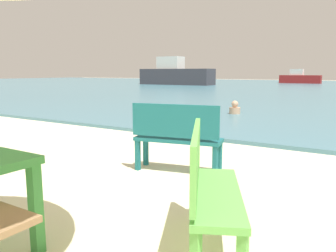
{
  "coord_description": "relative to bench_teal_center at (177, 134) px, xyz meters",
  "views": [
    {
      "loc": [
        2.28,
        -1.05,
        1.37
      ],
      "look_at": [
        -0.23,
        3.0,
        0.6
      ],
      "focal_mm": 35.92,
      "sensor_mm": 36.0,
      "label": 1
    }
  ],
  "objects": [
    {
      "name": "boat_ferry",
      "position": [
        -5.46,
        37.34,
        0.12
      ],
      "size": [
        4.48,
        1.22,
        1.63
      ],
      "color": "maroon",
      "rests_on": "sea_water"
    },
    {
      "name": "bench_green_left",
      "position": [
        1.22,
        -1.62,
        0.0
      ],
      "size": [
        0.84,
        1.24,
        0.95
      ],
      "color": "#60B24C",
      "rests_on": "ground_plane"
    },
    {
      "name": "bench_teal_center",
      "position": [
        0.0,
        0.0,
        0.0
      ],
      "size": [
        1.25,
        0.6,
        0.95
      ],
      "color": "#196066",
      "rests_on": "ground_plane"
    },
    {
      "name": "boat_barge",
      "position": [
        -15.51,
        26.21,
        0.56
      ],
      "size": [
        7.82,
        2.13,
        2.84
      ],
      "color": "#38383F",
      "rests_on": "sea_water"
    },
    {
      "name": "swimmer_person",
      "position": [
        -1.47,
        6.09,
        -0.3
      ],
      "size": [
        0.34,
        0.34,
        0.41
      ],
      "color": "tan",
      "rests_on": "sea_water"
    }
  ]
}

